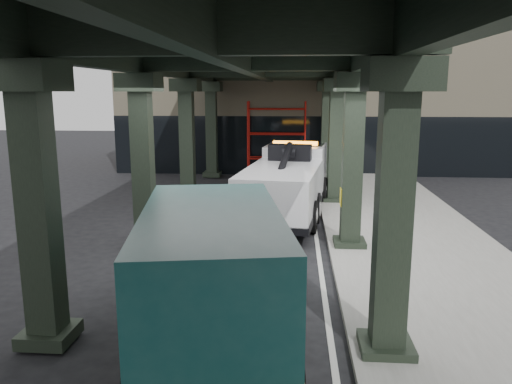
% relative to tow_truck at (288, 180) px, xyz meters
% --- Properties ---
extents(ground, '(90.00, 90.00, 0.00)m').
position_rel_tow_truck_xyz_m(ground, '(-0.77, -5.99, -1.32)').
color(ground, black).
rests_on(ground, ground).
extents(sidewalk, '(5.00, 40.00, 0.15)m').
position_rel_tow_truck_xyz_m(sidewalk, '(3.73, -3.99, -1.24)').
color(sidewalk, gray).
rests_on(sidewalk, ground).
extents(lane_stripe, '(0.12, 38.00, 0.01)m').
position_rel_tow_truck_xyz_m(lane_stripe, '(0.93, -3.99, -1.31)').
color(lane_stripe, silver).
rests_on(lane_stripe, ground).
extents(viaduct, '(7.40, 32.00, 6.40)m').
position_rel_tow_truck_xyz_m(viaduct, '(-1.17, -3.99, 4.14)').
color(viaduct, black).
rests_on(viaduct, ground).
extents(building, '(22.00, 10.00, 8.00)m').
position_rel_tow_truck_xyz_m(building, '(1.23, 14.01, 2.68)').
color(building, '#C6B793').
rests_on(building, ground).
extents(scaffolding, '(3.08, 0.88, 4.00)m').
position_rel_tow_truck_xyz_m(scaffolding, '(-0.77, 8.66, 0.79)').
color(scaffolding, red).
rests_on(scaffolding, ground).
extents(tow_truck, '(3.29, 8.46, 2.71)m').
position_rel_tow_truck_xyz_m(tow_truck, '(0.00, 0.00, 0.00)').
color(tow_truck, black).
rests_on(tow_truck, ground).
extents(towed_van, '(3.41, 6.57, 2.54)m').
position_rel_tow_truck_xyz_m(towed_van, '(-1.22, -9.65, 0.05)').
color(towed_van, '#134644').
rests_on(towed_van, ground).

